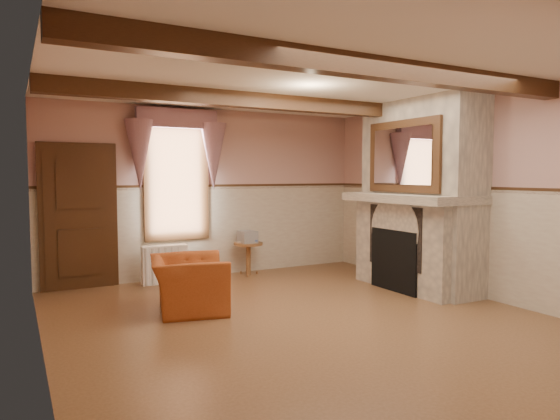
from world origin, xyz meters
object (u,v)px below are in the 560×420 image
armchair (189,284)px  radiator (165,264)px  side_table (248,259)px  mantel_clock (389,186)px  bowl (404,191)px  oil_lamp (397,184)px

armchair → radiator: 1.71m
side_table → mantel_clock: bearing=-43.4°
armchair → side_table: size_ratio=1.89×
side_table → mantel_clock: size_ratio=2.29×
bowl → oil_lamp: bearing=90.0°
armchair → mantel_clock: size_ratio=4.33×
armchair → bowl: 3.49m
side_table → oil_lamp: oil_lamp is taller
side_table → mantel_clock: mantel_clock is taller
armchair → radiator: (0.16, 1.70, -0.04)m
armchair → bowl: size_ratio=3.03×
side_table → oil_lamp: bearing=-46.6°
side_table → mantel_clock: 2.64m
armchair → mantel_clock: 3.50m
radiator → bowl: bowl is taller
radiator → bowl: size_ratio=2.04×
radiator → armchair: bearing=-93.3°
side_table → oil_lamp: 2.78m
mantel_clock → side_table: bearing=136.6°
side_table → radiator: 1.44m
oil_lamp → bowl: bearing=-90.0°
armchair → radiator: size_ratio=1.49×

